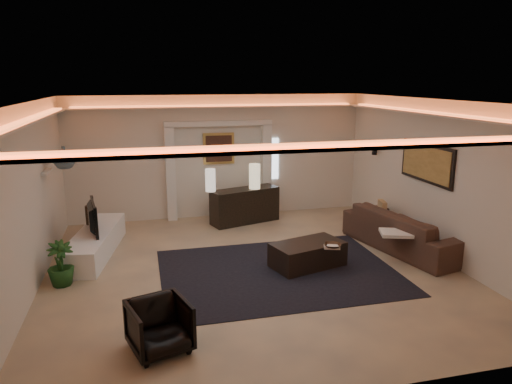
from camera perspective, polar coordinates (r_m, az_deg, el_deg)
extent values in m
plane|color=tan|center=(8.37, -0.35, -9.36)|extent=(7.00, 7.00, 0.00)
plane|color=white|center=(7.72, -0.38, 10.87)|extent=(7.00, 7.00, 0.00)
plane|color=beige|center=(11.29, -4.53, 4.27)|extent=(7.00, 0.00, 7.00)
plane|color=beige|center=(4.75, 9.69, -9.05)|extent=(7.00, 0.00, 7.00)
plane|color=beige|center=(7.90, -25.88, -1.08)|extent=(0.00, 7.00, 7.00)
plane|color=beige|center=(9.36, 20.96, 1.49)|extent=(0.00, 7.00, 7.00)
cube|color=silver|center=(7.74, -0.38, 8.80)|extent=(7.00, 7.00, 0.04)
cube|color=white|center=(11.58, 2.11, 4.03)|extent=(0.25, 0.03, 1.00)
cube|color=black|center=(8.29, 2.71, -9.58)|extent=(4.00, 3.00, 0.01)
cube|color=silver|center=(11.13, -10.26, 2.13)|extent=(0.22, 0.20, 2.20)
cube|color=silver|center=(11.50, 1.25, 2.70)|extent=(0.22, 0.20, 2.20)
cube|color=silver|center=(11.10, -4.52, 8.27)|extent=(2.52, 0.20, 0.12)
cube|color=tan|center=(11.23, -4.52, 5.25)|extent=(0.74, 0.04, 0.74)
cube|color=#4C2D1E|center=(11.21, -4.50, 5.24)|extent=(0.62, 0.02, 0.62)
cube|color=black|center=(9.54, 19.92, 3.32)|extent=(0.04, 1.64, 0.74)
cube|color=tan|center=(9.53, 19.80, 3.32)|extent=(0.02, 1.50, 0.62)
cylinder|color=black|center=(11.11, 14.13, 4.95)|extent=(0.12, 0.12, 0.22)
cube|color=silver|center=(9.19, -23.93, 2.28)|extent=(0.10, 0.55, 0.04)
cube|color=black|center=(10.92, -1.36, -1.65)|extent=(1.66, 0.94, 0.79)
cylinder|color=beige|center=(10.58, -5.53, 1.64)|extent=(0.24, 0.24, 0.51)
cylinder|color=beige|center=(10.80, -0.17, 1.95)|extent=(0.30, 0.30, 0.57)
cube|color=white|center=(9.51, -18.79, -5.82)|extent=(1.03, 2.53, 0.46)
imported|color=black|center=(9.31, -19.58, -2.93)|extent=(1.03, 0.28, 0.59)
cylinder|color=black|center=(9.86, -19.50, -2.67)|extent=(0.15, 0.15, 0.38)
imported|color=#4F616C|center=(9.23, -22.16, 3.88)|extent=(0.50, 0.50, 0.40)
imported|color=#1C4719|center=(8.27, -22.54, -8.02)|extent=(0.53, 0.53, 0.73)
imported|color=brown|center=(9.66, 17.53, -4.44)|extent=(2.77, 1.58, 0.76)
cube|color=beige|center=(8.89, 16.55, -4.78)|extent=(0.66, 0.60, 0.06)
cube|color=tan|center=(10.45, 14.98, -1.97)|extent=(0.17, 0.36, 0.35)
cube|color=black|center=(8.50, 6.24, -7.60)|extent=(1.40, 1.01, 0.47)
imported|color=black|center=(8.23, 9.23, -6.63)|extent=(0.38, 0.38, 0.07)
cube|color=beige|center=(8.23, 9.14, -6.77)|extent=(0.32, 0.27, 0.03)
imported|color=black|center=(6.08, -11.57, -15.63)|extent=(0.86, 0.88, 0.64)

